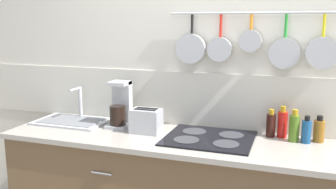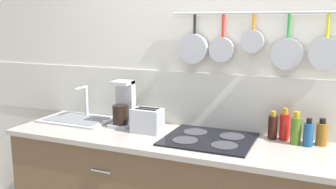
{
  "view_description": "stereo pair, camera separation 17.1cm",
  "coord_description": "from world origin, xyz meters",
  "px_view_note": "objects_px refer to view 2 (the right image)",
  "views": [
    {
      "loc": [
        0.37,
        -2.28,
        1.66
      ],
      "look_at": [
        -0.42,
        0.0,
        1.19
      ],
      "focal_mm": 40.0,
      "sensor_mm": 36.0,
      "label": 1
    },
    {
      "loc": [
        0.53,
        -2.22,
        1.66
      ],
      "look_at": [
        -0.42,
        0.0,
        1.19
      ],
      "focal_mm": 40.0,
      "sensor_mm": 36.0,
      "label": 2
    }
  ],
  "objects_px": {
    "bottle_sesame_oil": "(322,134)",
    "bottle_dish_soap": "(273,127)",
    "bottle_vinegar": "(308,134)",
    "coffee_maker": "(123,107)",
    "bottle_hot_sauce": "(285,126)",
    "toaster": "(147,121)",
    "bottle_cooking_wine": "(296,130)"
  },
  "relations": [
    {
      "from": "bottle_hot_sauce",
      "to": "bottle_sesame_oil",
      "type": "distance_m",
      "value": 0.23
    },
    {
      "from": "toaster",
      "to": "bottle_dish_soap",
      "type": "distance_m",
      "value": 0.85
    },
    {
      "from": "coffee_maker",
      "to": "bottle_cooking_wine",
      "type": "bearing_deg",
      "value": 2.18
    },
    {
      "from": "coffee_maker",
      "to": "bottle_vinegar",
      "type": "distance_m",
      "value": 1.29
    },
    {
      "from": "bottle_vinegar",
      "to": "bottle_sesame_oil",
      "type": "xyz_separation_m",
      "value": [
        0.08,
        0.05,
        -0.0
      ]
    },
    {
      "from": "toaster",
      "to": "bottle_dish_soap",
      "type": "bearing_deg",
      "value": 12.92
    },
    {
      "from": "bottle_hot_sauce",
      "to": "toaster",
      "type": "bearing_deg",
      "value": -167.53
    },
    {
      "from": "coffee_maker",
      "to": "bottle_sesame_oil",
      "type": "relative_size",
      "value": 1.96
    },
    {
      "from": "bottle_dish_soap",
      "to": "bottle_sesame_oil",
      "type": "relative_size",
      "value": 1.09
    },
    {
      "from": "toaster",
      "to": "bottle_vinegar",
      "type": "relative_size",
      "value": 1.26
    },
    {
      "from": "bottle_dish_soap",
      "to": "bottle_sesame_oil",
      "type": "xyz_separation_m",
      "value": [
        0.3,
        -0.01,
        -0.01
      ]
    },
    {
      "from": "bottle_hot_sauce",
      "to": "bottle_vinegar",
      "type": "xyz_separation_m",
      "value": [
        0.15,
        -0.07,
        -0.02
      ]
    },
    {
      "from": "bottle_dish_soap",
      "to": "bottle_sesame_oil",
      "type": "height_order",
      "value": "bottle_dish_soap"
    },
    {
      "from": "bottle_vinegar",
      "to": "coffee_maker",
      "type": "bearing_deg",
      "value": -178.23
    },
    {
      "from": "toaster",
      "to": "bottle_vinegar",
      "type": "bearing_deg",
      "value": 6.9
    },
    {
      "from": "bottle_dish_soap",
      "to": "bottle_vinegar",
      "type": "height_order",
      "value": "bottle_dish_soap"
    },
    {
      "from": "bottle_vinegar",
      "to": "bottle_sesame_oil",
      "type": "height_order",
      "value": "bottle_vinegar"
    },
    {
      "from": "coffee_maker",
      "to": "bottle_vinegar",
      "type": "height_order",
      "value": "coffee_maker"
    },
    {
      "from": "bottle_vinegar",
      "to": "bottle_cooking_wine",
      "type": "bearing_deg",
      "value": 175.02
    },
    {
      "from": "bottle_sesame_oil",
      "to": "bottle_vinegar",
      "type": "bearing_deg",
      "value": -147.53
    },
    {
      "from": "bottle_hot_sauce",
      "to": "bottle_vinegar",
      "type": "height_order",
      "value": "bottle_hot_sauce"
    },
    {
      "from": "bottle_cooking_wine",
      "to": "coffee_maker",
      "type": "bearing_deg",
      "value": -177.82
    },
    {
      "from": "coffee_maker",
      "to": "toaster",
      "type": "relative_size",
      "value": 1.51
    },
    {
      "from": "bottle_hot_sauce",
      "to": "bottle_dish_soap",
      "type": "bearing_deg",
      "value": -172.69
    },
    {
      "from": "coffee_maker",
      "to": "toaster",
      "type": "bearing_deg",
      "value": -20.03
    },
    {
      "from": "bottle_cooking_wine",
      "to": "bottle_sesame_oil",
      "type": "height_order",
      "value": "bottle_cooking_wine"
    },
    {
      "from": "bottle_cooking_wine",
      "to": "bottle_sesame_oil",
      "type": "xyz_separation_m",
      "value": [
        0.15,
        0.04,
        -0.02
      ]
    },
    {
      "from": "coffee_maker",
      "to": "bottle_sesame_oil",
      "type": "bearing_deg",
      "value": 3.71
    },
    {
      "from": "bottle_sesame_oil",
      "to": "coffee_maker",
      "type": "bearing_deg",
      "value": -176.29
    },
    {
      "from": "bottle_vinegar",
      "to": "toaster",
      "type": "bearing_deg",
      "value": -173.1
    },
    {
      "from": "bottle_sesame_oil",
      "to": "bottle_cooking_wine",
      "type": "bearing_deg",
      "value": -164.4
    },
    {
      "from": "bottle_sesame_oil",
      "to": "bottle_dish_soap",
      "type": "bearing_deg",
      "value": 177.39
    }
  ]
}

